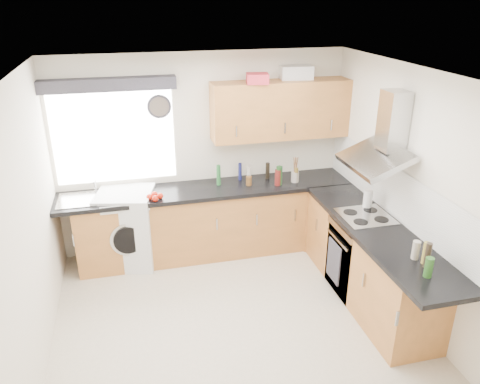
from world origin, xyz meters
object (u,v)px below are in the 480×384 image
object	(u,v)px
extractor_hood	(384,139)
washing_machine	(128,228)
oven	(361,256)
upper_cabinets	(280,110)

from	to	relation	value
extractor_hood	washing_machine	distance (m)	3.15
washing_machine	oven	bearing A→B (deg)	-13.07
oven	washing_machine	distance (m)	2.78
extractor_hood	washing_machine	size ratio (longest dim) A/B	0.83
upper_cabinets	oven	bearing A→B (deg)	-67.46
extractor_hood	washing_machine	xyz separation A→B (m)	(-2.60, 1.22, -1.30)
oven	extractor_hood	xyz separation A→B (m)	(0.10, -0.00, 1.34)
oven	extractor_hood	bearing A→B (deg)	-0.00
oven	washing_machine	size ratio (longest dim) A/B	0.90
oven	upper_cabinets	xyz separation A→B (m)	(-0.55, 1.32, 1.38)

